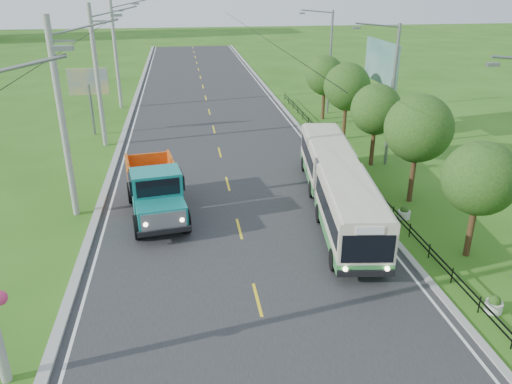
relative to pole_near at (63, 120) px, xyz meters
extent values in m
plane|color=#2B5A15|center=(8.26, -9.00, -5.09)|extent=(240.00, 240.00, 0.00)
cube|color=#28282B|center=(8.26, 11.00, -5.08)|extent=(14.00, 120.00, 0.02)
cube|color=#9E9E99|center=(1.06, 11.00, -5.02)|extent=(0.40, 120.00, 0.15)
cube|color=#9E9E99|center=(15.41, 11.00, -5.04)|extent=(0.30, 120.00, 0.10)
cube|color=silver|center=(1.61, 11.00, -5.07)|extent=(0.12, 120.00, 0.00)
cube|color=silver|center=(14.91, 11.00, -5.07)|extent=(0.12, 120.00, 0.00)
cube|color=yellow|center=(8.26, -9.00, -5.07)|extent=(0.12, 2.20, 0.00)
cube|color=black|center=(16.26, 5.00, -4.79)|extent=(0.04, 40.00, 0.60)
cube|color=slate|center=(3.06, -12.00, 4.81)|extent=(0.50, 0.18, 0.12)
sphere|color=#D83366|center=(0.31, -12.00, -2.09)|extent=(0.44, 0.44, 0.44)
cylinder|color=gray|center=(-0.04, 0.00, -0.09)|extent=(0.32, 0.32, 10.00)
cube|color=slate|center=(0.46, 0.00, 3.71)|extent=(1.20, 0.10, 0.10)
cube|color=slate|center=(3.06, 0.00, 4.81)|extent=(0.50, 0.18, 0.12)
cylinder|color=gray|center=(-0.04, 12.00, -0.09)|extent=(0.32, 0.32, 10.00)
cube|color=slate|center=(0.46, 12.00, 3.71)|extent=(1.20, 0.10, 0.10)
cube|color=slate|center=(3.06, 12.00, 4.81)|extent=(0.50, 0.18, 0.12)
cylinder|color=gray|center=(-0.04, 24.00, -0.09)|extent=(0.32, 0.32, 10.00)
cube|color=slate|center=(0.46, 24.00, 3.71)|extent=(1.20, 0.10, 0.10)
cylinder|color=#382314|center=(18.06, -7.00, -3.61)|extent=(0.28, 0.28, 2.97)
sphere|color=#1F4413|center=(18.06, -7.00, -1.38)|extent=(3.18, 3.18, 3.18)
sphere|color=#1F4413|center=(18.26, -6.50, -2.02)|extent=(2.33, 2.33, 2.33)
cylinder|color=#382314|center=(18.06, -1.00, -3.41)|extent=(0.28, 0.28, 3.36)
sphere|color=#1F4413|center=(18.06, -1.00, -0.89)|extent=(3.60, 3.60, 3.60)
sphere|color=#1F4413|center=(18.26, -0.50, -1.61)|extent=(2.64, 2.64, 2.64)
cylinder|color=#382314|center=(18.06, 5.00, -3.58)|extent=(0.28, 0.28, 3.02)
sphere|color=#1F4413|center=(18.06, 5.00, -1.31)|extent=(3.24, 3.24, 3.24)
sphere|color=#1F4413|center=(18.26, 5.50, -1.96)|extent=(2.38, 2.38, 2.38)
cylinder|color=#382314|center=(18.06, 11.00, -3.47)|extent=(0.28, 0.28, 3.25)
sphere|color=#1F4413|center=(18.06, 11.00, -1.03)|extent=(3.48, 3.48, 3.48)
sphere|color=#1F4413|center=(18.26, 11.50, -1.73)|extent=(2.55, 2.55, 2.55)
cylinder|color=#382314|center=(18.06, 17.00, -3.55)|extent=(0.28, 0.28, 3.08)
sphere|color=#1F4413|center=(18.06, 17.00, -1.24)|extent=(3.30, 3.30, 3.30)
sphere|color=#1F4413|center=(18.26, 17.50, -1.90)|extent=(2.42, 2.42, 2.42)
cube|color=slate|center=(16.36, -9.00, 3.66)|extent=(0.45, 0.16, 0.12)
cylinder|color=slate|center=(19.06, 5.00, -0.59)|extent=(0.20, 0.20, 9.00)
cylinder|color=slate|center=(17.66, 5.00, 3.81)|extent=(2.80, 0.10, 0.34)
cube|color=slate|center=(16.36, 5.00, 3.66)|extent=(0.45, 0.16, 0.12)
cylinder|color=slate|center=(19.06, 19.00, -0.59)|extent=(0.20, 0.20, 9.00)
cylinder|color=slate|center=(17.66, 19.00, 3.81)|extent=(2.80, 0.10, 0.34)
cube|color=slate|center=(16.36, 19.00, 3.66)|extent=(0.45, 0.16, 0.12)
cylinder|color=silver|center=(16.86, -11.00, -4.89)|extent=(0.64, 0.64, 0.40)
sphere|color=#1F4413|center=(16.86, -11.00, -4.64)|extent=(0.44, 0.44, 0.44)
cylinder|color=silver|center=(16.86, -3.00, -4.89)|extent=(0.64, 0.64, 0.40)
sphere|color=#1F4413|center=(16.86, -3.00, -4.64)|extent=(0.44, 0.44, 0.44)
cylinder|color=silver|center=(16.86, 5.00, -4.89)|extent=(0.64, 0.64, 0.40)
sphere|color=#1F4413|center=(16.86, 5.00, -4.64)|extent=(0.44, 0.44, 0.44)
cylinder|color=silver|center=(16.86, 13.00, -4.89)|extent=(0.64, 0.64, 0.40)
sphere|color=#1F4413|center=(16.86, 13.00, -4.64)|extent=(0.44, 0.44, 0.44)
cylinder|color=slate|center=(-1.24, 15.00, -3.09)|extent=(0.20, 0.20, 4.00)
cube|color=yellow|center=(-1.24, 15.00, -0.89)|extent=(3.00, 0.15, 2.00)
cylinder|color=slate|center=(20.56, 8.50, -2.59)|extent=(0.24, 0.24, 5.00)
cylinder|color=slate|center=(20.56, 13.50, -2.59)|extent=(0.24, 0.24, 5.00)
cube|color=#144C47|center=(20.56, 11.00, 0.71)|extent=(0.20, 6.00, 3.00)
cube|color=#34823E|center=(13.13, -5.28, -4.36)|extent=(3.21, 7.20, 0.51)
cube|color=beige|center=(13.13, -5.28, -3.21)|extent=(3.21, 7.20, 1.79)
cube|color=black|center=(13.13, -5.28, -3.20)|extent=(3.17, 6.65, 0.88)
cube|color=#34823E|center=(14.13, 2.30, -4.36)|extent=(3.15, 6.74, 0.51)
cube|color=beige|center=(14.13, 2.30, -3.21)|extent=(3.15, 6.74, 1.79)
cube|color=black|center=(14.13, 2.30, -3.20)|extent=(3.11, 6.19, 0.88)
cube|color=#4C4C4C|center=(13.64, -1.38, -3.46)|extent=(2.28, 1.20, 2.21)
cube|color=black|center=(12.67, -8.75, -3.36)|extent=(2.08, 0.33, 1.21)
cylinder|color=black|center=(11.80, -7.31, -4.61)|extent=(0.42, 0.99, 0.96)
cylinder|color=black|center=(13.88, -7.58, -4.61)|extent=(0.42, 0.99, 0.96)
cylinder|color=black|center=(12.40, -2.80, -4.61)|extent=(0.42, 0.99, 0.96)
cylinder|color=black|center=(14.48, -3.08, -4.61)|extent=(0.42, 0.99, 0.96)
cylinder|color=black|center=(12.81, 0.32, -4.61)|extent=(0.42, 0.99, 0.96)
cylinder|color=black|center=(14.89, 0.05, -4.61)|extent=(0.42, 0.99, 0.96)
cylinder|color=black|center=(13.37, 4.55, -4.61)|extent=(0.42, 0.99, 0.96)
cylinder|color=black|center=(15.44, 4.28, -4.61)|extent=(0.42, 0.99, 0.96)
cube|color=#15807C|center=(4.56, -3.28, -3.90)|extent=(2.48, 1.84, 1.08)
cube|color=#15807C|center=(4.32, -1.67, -3.36)|extent=(2.61, 2.07, 2.17)
cube|color=black|center=(4.32, -1.67, -2.82)|extent=(2.80, 1.78, 0.76)
cube|color=black|center=(4.19, -0.81, -4.39)|extent=(2.04, 6.59, 0.27)
cube|color=#CE5D13|center=(3.91, 1.01, -3.31)|extent=(2.95, 3.58, 1.41)
cylinder|color=black|center=(3.40, -3.23, -4.50)|extent=(0.55, 1.23, 1.19)
cylinder|color=black|center=(5.65, -2.89, -4.50)|extent=(0.55, 1.23, 1.19)
cylinder|color=black|center=(2.76, 1.05, -4.50)|extent=(0.55, 1.23, 1.19)
cylinder|color=black|center=(5.01, 1.39, -4.50)|extent=(0.55, 1.23, 1.19)
camera|label=1|loc=(5.84, -24.91, 6.33)|focal=35.00mm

